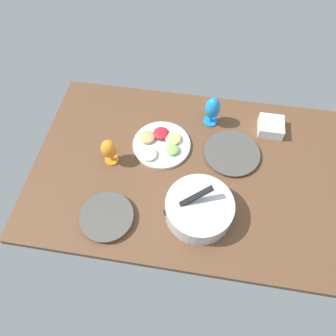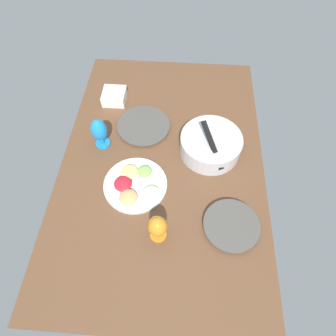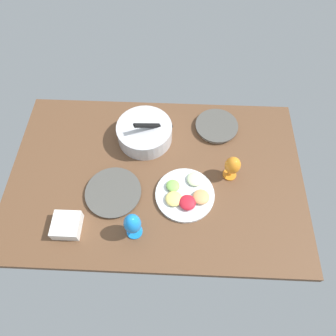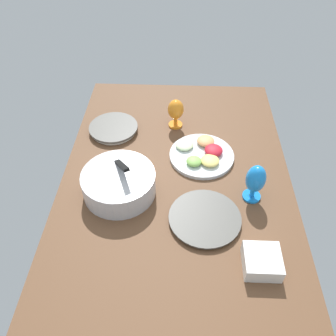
% 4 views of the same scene
% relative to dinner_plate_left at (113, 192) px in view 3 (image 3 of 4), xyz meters
% --- Properties ---
extents(ground_plane, '(1.60, 1.04, 0.04)m').
position_rel_dinner_plate_left_xyz_m(ground_plane, '(0.22, 0.12, -0.03)').
color(ground_plane, brown).
extents(dinner_plate_left, '(0.30, 0.30, 0.02)m').
position_rel_dinner_plate_left_xyz_m(dinner_plate_left, '(0.00, 0.00, 0.00)').
color(dinner_plate_left, silver).
rests_on(dinner_plate_left, ground_plane).
extents(dinner_plate_right, '(0.25, 0.25, 0.03)m').
position_rel_dinner_plate_left_xyz_m(dinner_plate_right, '(0.56, 0.46, 0.00)').
color(dinner_plate_right, silver).
rests_on(dinner_plate_right, ground_plane).
extents(mixing_bowl, '(0.32, 0.31, 0.18)m').
position_rel_dinner_plate_left_xyz_m(mixing_bowl, '(0.14, 0.37, 0.05)').
color(mixing_bowl, silver).
rests_on(mixing_bowl, ground_plane).
extents(fruit_platter, '(0.31, 0.31, 0.05)m').
position_rel_dinner_plate_left_xyz_m(fruit_platter, '(0.38, 0.00, 0.01)').
color(fruit_platter, silver).
rests_on(fruit_platter, ground_plane).
extents(hurricane_glass_orange, '(0.08, 0.08, 0.16)m').
position_rel_dinner_plate_left_xyz_m(hurricane_glass_orange, '(0.62, 0.14, 0.09)').
color(hurricane_glass_orange, orange).
rests_on(hurricane_glass_orange, ground_plane).
extents(hurricane_glass_blue, '(0.08, 0.08, 0.18)m').
position_rel_dinner_plate_left_xyz_m(hurricane_glass_blue, '(0.13, -0.21, 0.10)').
color(hurricane_glass_blue, '#1B84E4').
rests_on(hurricane_glass_blue, ground_plane).
extents(square_bowl_white, '(0.13, 0.13, 0.06)m').
position_rel_dinner_plate_left_xyz_m(square_bowl_white, '(-0.20, -0.20, 0.03)').
color(square_bowl_white, white).
rests_on(square_bowl_white, ground_plane).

